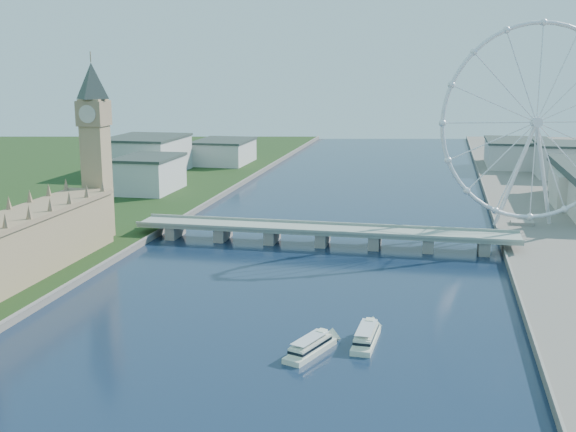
# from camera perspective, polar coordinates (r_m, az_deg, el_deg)

# --- Properties ---
(big_ben) EXTENTS (20.02, 20.02, 110.00)m
(big_ben) POSITION_cam_1_polar(r_m,az_deg,el_deg) (425.29, -15.05, 6.72)
(big_ben) COLOR tan
(big_ben) RESTS_ON ground
(westminster_bridge) EXTENTS (220.00, 22.00, 9.50)m
(westminster_bridge) POSITION_cam_1_polar(r_m,az_deg,el_deg) (416.23, 2.77, -1.36)
(westminster_bridge) COLOR gray
(westminster_bridge) RESTS_ON ground
(london_eye) EXTENTS (113.60, 39.12, 124.30)m
(london_eye) POSITION_cam_1_polar(r_m,az_deg,el_deg) (459.93, 19.03, 6.96)
(london_eye) COLOR silver
(london_eye) RESTS_ON ground
(city_skyline) EXTENTS (505.00, 280.00, 32.00)m
(city_skyline) POSITION_cam_1_polar(r_m,az_deg,el_deg) (666.07, 9.71, 4.42)
(city_skyline) COLOR beige
(city_skyline) RESTS_ON ground
(tour_boat_near) EXTENTS (17.68, 30.38, 6.55)m
(tour_boat_near) POSITION_cam_1_polar(r_m,az_deg,el_deg) (264.76, 1.77, -10.81)
(tour_boat_near) COLOR silver
(tour_boat_near) RESTS_ON ground
(tour_boat_far) EXTENTS (9.55, 30.85, 6.73)m
(tour_boat_far) POSITION_cam_1_polar(r_m,az_deg,el_deg) (275.30, 6.18, -9.96)
(tour_boat_far) COLOR beige
(tour_boat_far) RESTS_ON ground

